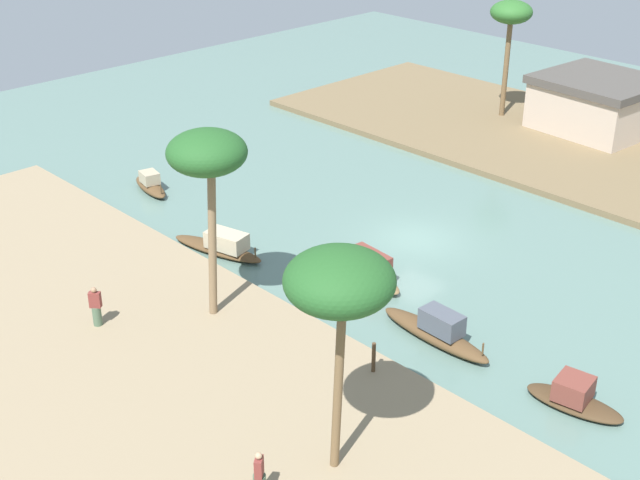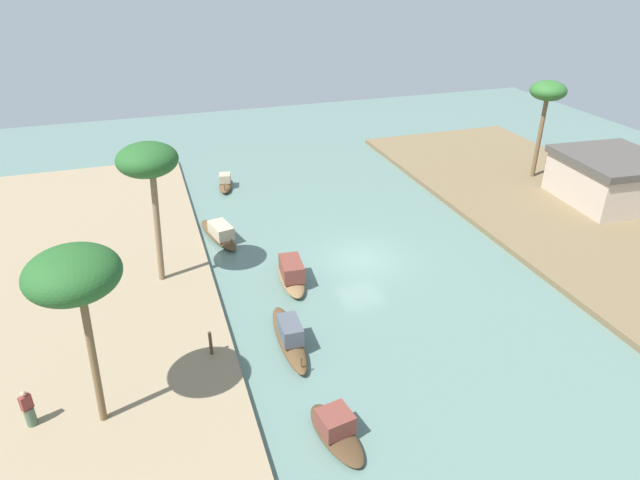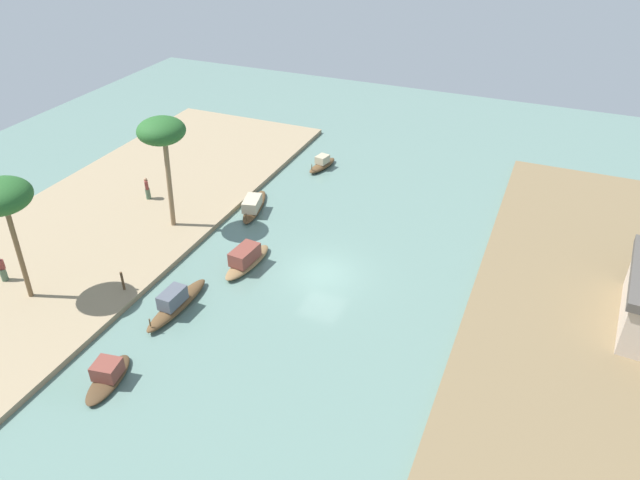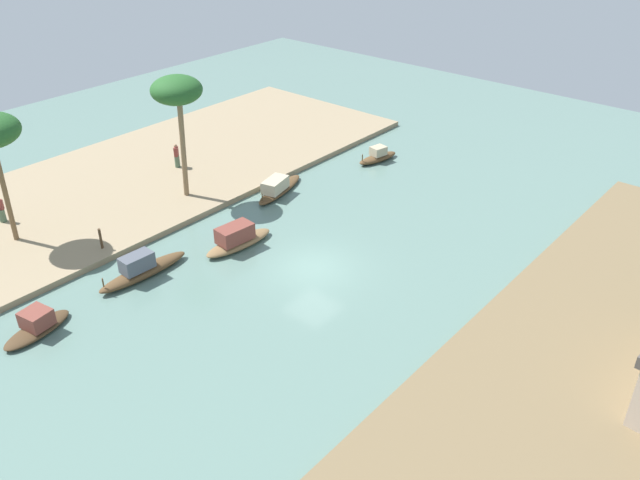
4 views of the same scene
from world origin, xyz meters
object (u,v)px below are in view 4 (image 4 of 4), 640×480
at_px(sampan_with_red_awning, 142,269).
at_px(person_by_mooring, 1,211).
at_px(sampan_foreground, 237,239).
at_px(sampan_open_hull, 378,156).
at_px(person_on_near_bank, 177,157).
at_px(mooring_post, 101,239).
at_px(sampan_midstream, 278,188).
at_px(sampan_upstream_small, 37,325).
at_px(palm_tree_left_near, 177,92).

bearing_deg(sampan_with_red_awning, person_by_mooring, -77.53).
bearing_deg(sampan_foreground, sampan_open_hull, -170.37).
xyz_separation_m(person_on_near_bank, mooring_post, (9.26, 5.25, -0.16)).
relative_size(sampan_foreground, sampan_midstream, 0.87).
height_order(sampan_foreground, person_by_mooring, person_by_mooring).
bearing_deg(sampan_upstream_small, palm_tree_left_near, -168.02).
bearing_deg(sampan_with_red_awning, sampan_foreground, 165.30).
xyz_separation_m(sampan_midstream, palm_tree_left_near, (4.18, -3.53, 6.31)).
xyz_separation_m(sampan_midstream, mooring_post, (11.14, -2.11, 0.49)).
bearing_deg(sampan_foreground, palm_tree_left_near, -101.64).
height_order(sampan_midstream, person_on_near_bank, person_on_near_bank).
bearing_deg(person_on_near_bank, mooring_post, 168.72).
bearing_deg(palm_tree_left_near, mooring_post, 11.50).
bearing_deg(sampan_upstream_small, sampan_open_hull, 169.76).
relative_size(sampan_open_hull, sampan_upstream_small, 0.97).
xyz_separation_m(sampan_foreground, palm_tree_left_near, (-1.93, -6.35, 6.21)).
distance_m(person_by_mooring, mooring_post, 7.05).
height_order(sampan_foreground, sampan_open_hull, sampan_foreground).
bearing_deg(sampan_open_hull, sampan_midstream, -0.49).
distance_m(sampan_midstream, person_by_mooring, 15.82).
relative_size(sampan_with_red_awning, palm_tree_left_near, 0.69).
distance_m(sampan_open_hull, palm_tree_left_near, 14.81).
distance_m(sampan_foreground, sampan_upstream_small, 10.79).
distance_m(sampan_with_red_awning, sampan_upstream_small, 5.67).
distance_m(sampan_upstream_small, person_on_near_bank, 17.37).
relative_size(person_on_near_bank, mooring_post, 1.41).
height_order(sampan_open_hull, person_on_near_bank, person_on_near_bank).
relative_size(sampan_with_red_awning, person_by_mooring, 3.24).
bearing_deg(sampan_open_hull, mooring_post, 0.31).
relative_size(sampan_upstream_small, palm_tree_left_near, 0.47).
height_order(sampan_foreground, person_on_near_bank, person_on_near_bank).
bearing_deg(sampan_with_red_awning, sampan_open_hull, -179.36).
xyz_separation_m(sampan_with_red_awning, sampan_open_hull, (-19.27, 0.41, -0.10)).
height_order(sampan_open_hull, person_by_mooring, person_by_mooring).
distance_m(sampan_with_red_awning, sampan_open_hull, 19.28).
xyz_separation_m(mooring_post, palm_tree_left_near, (-6.96, -1.42, 5.82)).
height_order(sampan_with_red_awning, sampan_upstream_small, sampan_with_red_awning).
height_order(mooring_post, palm_tree_left_near, palm_tree_left_near).
relative_size(sampan_open_hull, palm_tree_left_near, 0.46).
relative_size(sampan_open_hull, person_on_near_bank, 2.08).
xyz_separation_m(sampan_with_red_awning, palm_tree_left_near, (-6.98, -4.85, 6.27)).
height_order(sampan_foreground, mooring_post, mooring_post).
distance_m(sampan_upstream_small, palm_tree_left_near, 15.00).
xyz_separation_m(sampan_open_hull, sampan_upstream_small, (24.94, -0.25, 0.03)).
height_order(sampan_upstream_small, palm_tree_left_near, palm_tree_left_near).
distance_m(sampan_foreground, sampan_midstream, 6.74).
distance_m(sampan_midstream, palm_tree_left_near, 8.35).
bearing_deg(sampan_foreground, person_by_mooring, -54.04).
bearing_deg(sampan_open_hull, palm_tree_left_near, -11.56).
distance_m(sampan_midstream, mooring_post, 11.35).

